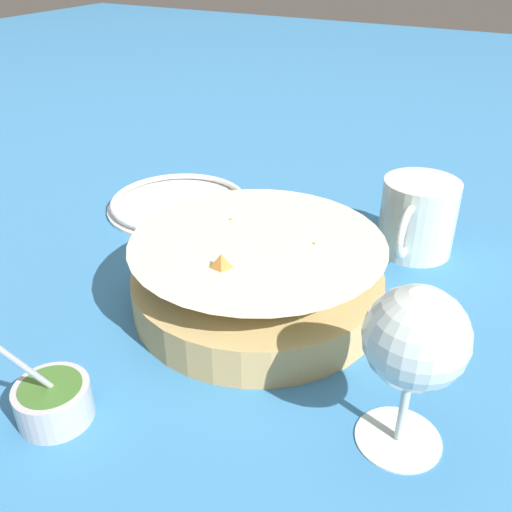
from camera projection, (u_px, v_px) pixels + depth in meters
name	position (u px, v px, depth m)	size (l,w,h in m)	color
ground_plane	(239.00, 298.00, 0.63)	(4.00, 4.00, 0.00)	teal
food_basket	(256.00, 279.00, 0.60)	(0.27, 0.27, 0.09)	tan
sauce_cup	(53.00, 400.00, 0.47)	(0.07, 0.06, 0.10)	#B7B7BC
wine_glass	(415.00, 343.00, 0.41)	(0.08, 0.08, 0.14)	silver
beer_mug	(417.00, 220.00, 0.70)	(0.13, 0.09, 0.09)	silver
side_plate	(179.00, 203.00, 0.83)	(0.21, 0.21, 0.01)	white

